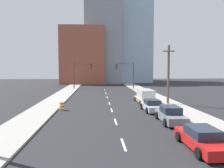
% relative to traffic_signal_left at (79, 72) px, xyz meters
% --- Properties ---
extents(sidewalk_left, '(3.48, 100.70, 0.17)m').
position_rel_traffic_signal_left_xyz_m(sidewalk_left, '(-2.16, 2.74, -4.13)').
color(sidewalk_left, '#9E9B93').
rests_on(sidewalk_left, ground).
extents(sidewalk_right, '(3.48, 100.70, 0.17)m').
position_rel_traffic_signal_left_xyz_m(sidewalk_right, '(14.19, 2.74, -4.13)').
color(sidewalk_right, '#9E9B93').
rests_on(sidewalk_right, ground).
extents(lane_stripe_at_9m, '(0.16, 2.40, 0.01)m').
position_rel_traffic_signal_left_xyz_m(lane_stripe_at_9m, '(6.01, -38.39, -4.21)').
color(lane_stripe_at_9m, beige).
rests_on(lane_stripe_at_9m, ground).
extents(lane_stripe_at_15m, '(0.16, 2.40, 0.01)m').
position_rel_traffic_signal_left_xyz_m(lane_stripe_at_15m, '(6.01, -32.25, -4.21)').
color(lane_stripe_at_15m, beige).
rests_on(lane_stripe_at_15m, ground).
extents(lane_stripe_at_21m, '(0.16, 2.40, 0.01)m').
position_rel_traffic_signal_left_xyz_m(lane_stripe_at_21m, '(6.01, -26.58, -4.21)').
color(lane_stripe_at_21m, beige).
rests_on(lane_stripe_at_21m, ground).
extents(lane_stripe_at_26m, '(0.16, 2.40, 0.01)m').
position_rel_traffic_signal_left_xyz_m(lane_stripe_at_26m, '(6.01, -21.43, -4.21)').
color(lane_stripe_at_26m, beige).
rests_on(lane_stripe_at_26m, ground).
extents(lane_stripe_at_33m, '(0.16, 2.40, 0.01)m').
position_rel_traffic_signal_left_xyz_m(lane_stripe_at_33m, '(6.01, -14.88, -4.21)').
color(lane_stripe_at_33m, beige).
rests_on(lane_stripe_at_33m, ground).
extents(lane_stripe_at_39m, '(0.16, 2.40, 0.01)m').
position_rel_traffic_signal_left_xyz_m(lane_stripe_at_39m, '(6.01, -9.01, -4.21)').
color(lane_stripe_at_39m, beige).
rests_on(lane_stripe_at_39m, ground).
extents(lane_stripe_at_46m, '(0.16, 2.40, 0.01)m').
position_rel_traffic_signal_left_xyz_m(lane_stripe_at_46m, '(6.01, -1.71, -4.21)').
color(lane_stripe_at_46m, beige).
rests_on(lane_stripe_at_46m, ground).
extents(building_brick_left, '(14.00, 16.00, 18.26)m').
position_rel_traffic_signal_left_xyz_m(building_brick_left, '(-0.42, 23.13, 4.92)').
color(building_brick_left, '#9E513D').
rests_on(building_brick_left, ground).
extents(building_office_center, '(12.00, 20.00, 28.80)m').
position_rel_traffic_signal_left_xyz_m(building_office_center, '(6.25, 27.13, 10.19)').
color(building_office_center, gray).
rests_on(building_office_center, ground).
extents(building_glass_right, '(13.00, 20.00, 35.32)m').
position_rel_traffic_signal_left_xyz_m(building_glass_right, '(16.90, 31.13, 13.45)').
color(building_glass_right, '#99B7CC').
rests_on(building_glass_right, ground).
extents(traffic_signal_left, '(4.44, 0.35, 6.50)m').
position_rel_traffic_signal_left_xyz_m(traffic_signal_left, '(0.00, 0.00, 0.00)').
color(traffic_signal_left, '#38383D').
rests_on(traffic_signal_left, ground).
extents(traffic_signal_right, '(4.44, 0.35, 6.50)m').
position_rel_traffic_signal_left_xyz_m(traffic_signal_right, '(11.85, 0.00, 0.00)').
color(traffic_signal_right, '#38383D').
rests_on(traffic_signal_right, ground).
extents(utility_pole_right_mid, '(1.60, 0.32, 8.12)m').
position_rel_traffic_signal_left_xyz_m(utility_pole_right_mid, '(13.98, -23.20, -0.03)').
color(utility_pole_right_mid, brown).
rests_on(utility_pole_right_mid, ground).
extents(traffic_barrel, '(0.56, 0.56, 0.95)m').
position_rel_traffic_signal_left_xyz_m(traffic_barrel, '(0.09, -26.28, -3.73)').
color(traffic_barrel, orange).
rests_on(traffic_barrel, ground).
extents(sedan_red, '(2.12, 4.80, 1.35)m').
position_rel_traffic_signal_left_xyz_m(sedan_red, '(10.79, -39.51, -3.58)').
color(sedan_red, red).
rests_on(sedan_red, ground).
extents(sedan_gray, '(2.14, 4.84, 1.51)m').
position_rel_traffic_signal_left_xyz_m(sedan_gray, '(11.05, -32.84, -3.51)').
color(sedan_gray, slate).
rests_on(sedan_gray, ground).
extents(sedan_silver, '(2.14, 4.40, 1.36)m').
position_rel_traffic_signal_left_xyz_m(sedan_silver, '(10.70, -27.45, -3.58)').
color(sedan_silver, '#B2B2BC').
rests_on(sedan_silver, ground).
extents(box_truck_tan, '(2.42, 6.25, 1.96)m').
position_rel_traffic_signal_left_xyz_m(box_truck_tan, '(11.22, -21.44, -3.28)').
color(box_truck_tan, tan).
rests_on(box_truck_tan, ground).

